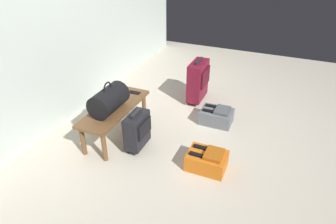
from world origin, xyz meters
The scene contains 9 objects.
ground_plane centered at (0.00, 0.00, 0.00)m, with size 6.60×6.60×0.00m, color beige.
back_wall centered at (0.00, 1.60, 1.40)m, with size 6.00×0.10×2.80m, color silver.
bench centered at (-0.16, 0.80, 0.31)m, with size 1.00×0.36×0.37m.
duffel_bag_black centered at (-0.25, 0.80, 0.50)m, with size 0.44×0.26×0.34m.
cell_phone centered at (0.22, 0.76, 0.38)m, with size 0.07×0.14×0.01m.
suitcase_upright_burgundy centered at (0.98, 0.21, 0.31)m, with size 0.41×0.21×0.61m.
suitcase_small_charcoal centered at (-0.29, 0.46, 0.24)m, with size 0.32×0.19×0.46m.
backpack_orange centered at (-0.31, -0.32, 0.09)m, with size 0.28×0.38×0.21m.
backpack_grey centered at (0.54, -0.19, 0.09)m, with size 0.28×0.38×0.21m.
Camera 1 is at (-2.55, -0.85, 2.01)m, focal length 31.87 mm.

